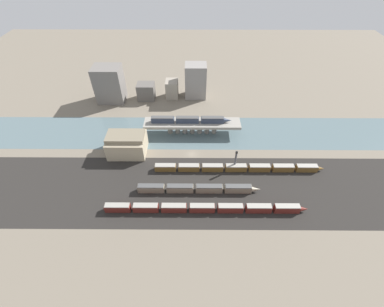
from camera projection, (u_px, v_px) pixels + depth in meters
ground_plane at (192, 154)px, 137.25m from camera, size 400.00×400.00×0.00m
railbed_yard at (192, 189)px, 119.78m from camera, size 280.00×42.00×0.01m
river_water at (192, 132)px, 150.70m from camera, size 320.00×29.88×0.01m
bridge at (192, 125)px, 146.79m from camera, size 54.84×9.86×7.47m
train_on_bridge at (191, 120)px, 144.42m from camera, size 45.31×3.01×3.48m
train_yard_near at (205, 208)px, 109.88m from camera, size 87.26×2.78×3.89m
train_yard_mid at (198, 189)px, 117.65m from camera, size 56.48×2.82×3.93m
train_yard_far at (239, 168)px, 127.48m from camera, size 84.40×2.91×3.54m
warehouse_building at (127, 144)px, 134.82m from camera, size 19.58×14.97×11.77m
signal_tower at (235, 161)px, 125.28m from camera, size 1.00×0.94×11.98m
city_block_far_left at (109, 84)px, 168.89m from camera, size 17.71×13.85×23.64m
city_block_left at (146, 91)px, 174.44m from camera, size 11.45×9.35×11.03m
city_block_center at (172, 89)px, 175.55m from camera, size 8.22×9.64×12.21m
city_block_right at (196, 81)px, 172.82m from camera, size 14.09×11.39×22.94m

